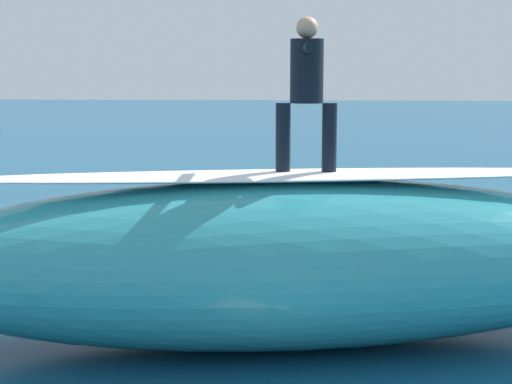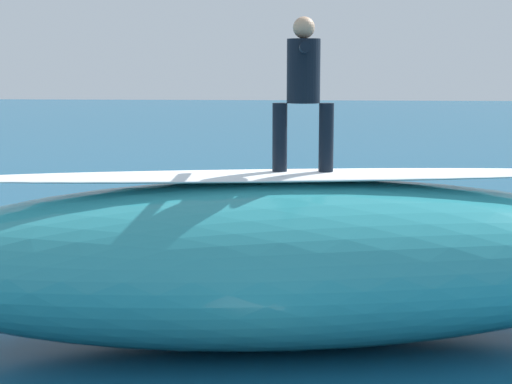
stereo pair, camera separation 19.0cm
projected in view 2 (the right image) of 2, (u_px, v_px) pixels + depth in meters
The scene contains 8 objects.
ground_plane at pixel (348, 292), 10.47m from camera, with size 120.00×120.00×0.00m, color #145175.
wave_crest at pixel (281, 262), 8.42m from camera, with size 8.00×2.41×1.70m, color teal.
wave_foam_lip at pixel (282, 176), 8.29m from camera, with size 6.80×0.84×0.08m, color white.
surfboard_riding at pixel (303, 176), 8.31m from camera, with size 1.98×0.46×0.07m, color #33B2D1.
surfer_riding at pixel (303, 83), 8.17m from camera, with size 0.61×1.46×1.54m.
surfboard_paddling at pixel (224, 260), 12.00m from camera, with size 2.48×0.55×0.09m, color #33B2D1.
surfer_paddling at pixel (233, 247), 12.01m from camera, with size 1.77×0.87×0.33m.
foam_patch_mid at pixel (496, 241), 13.08m from camera, with size 0.54×0.42×0.17m, color white.
Camera 2 is at (0.30, 10.22, 2.82)m, focal length 58.01 mm.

